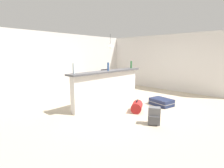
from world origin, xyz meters
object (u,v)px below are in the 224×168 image
Objects in this scene: bottle_green at (131,65)px; suitcase_flat_navy at (161,102)px; bottle_clear at (74,69)px; dining_chair_near_partition at (119,80)px; dining_table at (112,76)px; bottle_blue at (108,67)px; backpack_grey at (154,116)px; pendant_lamp at (110,46)px; dining_chair_far_side at (103,78)px; duffel_bag_red at (137,107)px.

bottle_green is 0.31× the size of suitcase_flat_navy.
dining_chair_near_partition is at bearing 15.55° from bottle_clear.
dining_table is at bearing 24.27° from bottle_clear.
bottle_blue is 2.27m from backpack_grey.
pendant_lamp is 3.49m from suitcase_flat_navy.
bottle_green is at bearing -104.30° from dining_chair_far_side.
dining_chair_near_partition is (0.38, 0.88, -0.74)m from bottle_green.
dining_chair_far_side is 1.65× the size of duffel_bag_red.
pendant_lamp is at bearing -96.28° from dining_chair_far_side.
bottle_blue is (1.27, -0.07, -0.01)m from bottle_clear.
duffel_bag_red is (-1.23, -1.13, -1.10)m from bottle_green.
pendant_lamp reaches higher than suitcase_flat_navy.
backpack_grey is (-2.22, -3.95, -0.31)m from dining_chair_far_side.
dining_table is 0.60m from dining_chair_far_side.
pendant_lamp is at bearing 57.37° from duffel_bag_red.
dining_table is 1.18× the size of dining_chair_near_partition.
backpack_grey is (-1.71, -1.95, -1.05)m from bottle_green.
bottle_blue is at bearing -151.55° from dining_chair_near_partition.
bottle_blue is 0.28× the size of dining_chair_far_side.
pendant_lamp is (1.69, 1.49, 0.75)m from bottle_blue.
bottle_blue is 0.28× the size of dining_chair_near_partition.
dining_chair_far_side is at bearing 75.70° from bottle_green.
bottle_blue reaches higher than dining_chair_far_side.
dining_chair_near_partition is (2.89, 0.80, -0.75)m from bottle_clear.
dining_table is (2.98, 1.35, -0.61)m from bottle_clear.
suitcase_flat_navy is (-0.55, -2.25, -0.41)m from dining_chair_near_partition.
bottle_clear is 0.31× the size of dining_chair_far_side.
dining_chair_far_side is 3.60m from duffel_bag_red.
dining_table is at bearing 79.90° from dining_chair_near_partition.
bottle_clear reaches higher than bottle_blue.
bottle_green reaches higher than dining_chair_near_partition.
pendant_lamp is at bearing 41.30° from bottle_blue.
bottle_green is 1.79m from suitcase_flat_navy.
bottle_blue reaches higher than backpack_grey.
bottle_clear is 2.98m from suitcase_flat_navy.
pendant_lamp is at bearing 25.52° from bottle_clear.
dining_chair_far_side is at bearing 61.03° from duffel_bag_red.
pendant_lamp is at bearing 57.89° from backpack_grey.
bottle_blue is 1.24m from bottle_green.
bottle_green reaches higher than backpack_grey.
bottle_clear is at bearing 148.23° from suitcase_flat_navy.
suitcase_flat_navy is at bearing -12.66° from duffel_bag_red.
pendant_lamp is (0.08, 0.61, 1.48)m from dining_chair_near_partition.
dining_chair_near_partition is 1.61m from pendant_lamp.
dining_chair_near_partition is at bearing 28.45° from bottle_blue.
bottle_clear is 0.26× the size of dining_table.
bottle_blue is at bearing -138.70° from pendant_lamp.
dining_table is (0.47, 1.42, -0.61)m from bottle_green.
dining_table is 3.11m from duffel_bag_red.
pendant_lamp reaches higher than dining_table.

